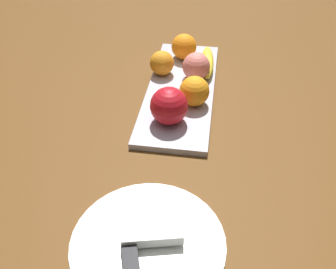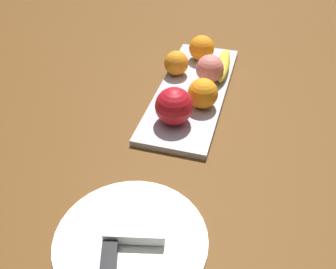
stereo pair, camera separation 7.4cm
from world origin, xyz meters
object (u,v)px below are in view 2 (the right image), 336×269
(orange_near_banana, at_px, (202,48))
(apple, at_px, (174,106))
(orange_near_apple, at_px, (203,93))
(peach, at_px, (210,69))
(dinner_plate, at_px, (131,238))
(fruit_tray, at_px, (192,91))
(folded_napkin, at_px, (137,217))
(knife, at_px, (109,259))
(banana, at_px, (223,65))
(orange_center, at_px, (176,63))

(orange_near_banana, bearing_deg, apple, -179.85)
(orange_near_apple, distance_m, peach, 0.11)
(dinner_plate, bearing_deg, fruit_tray, 0.00)
(dinner_plate, bearing_deg, folded_napkin, 0.00)
(apple, height_order, knife, apple)
(fruit_tray, xyz_separation_m, dinner_plate, (-0.44, 0.00, -0.00))
(fruit_tray, distance_m, knife, 0.49)
(orange_near_apple, bearing_deg, banana, -6.51)
(folded_napkin, bearing_deg, apple, 2.09)
(fruit_tray, height_order, apple, apple)
(orange_near_apple, relative_size, folded_napkin, 0.71)
(orange_near_apple, bearing_deg, fruit_tray, 30.02)
(orange_center, bearing_deg, dinner_plate, -173.49)
(knife, bearing_deg, banana, -25.18)
(orange_near_banana, height_order, peach, peach)
(peach, bearing_deg, knife, 174.97)
(orange_near_apple, height_order, knife, orange_near_apple)
(folded_napkin, relative_size, knife, 0.55)
(apple, xyz_separation_m, orange_near_banana, (0.29, 0.00, -0.01))
(orange_near_apple, relative_size, knife, 0.39)
(banana, distance_m, orange_near_banana, 0.08)
(apple, distance_m, knife, 0.35)
(peach, bearing_deg, folded_napkin, 176.01)
(orange_near_banana, bearing_deg, orange_center, 153.38)
(banana, height_order, knife, banana)
(apple, bearing_deg, folded_napkin, -177.91)
(apple, relative_size, orange_near_apple, 1.19)
(orange_near_banana, bearing_deg, peach, -157.53)
(knife, bearing_deg, folded_napkin, -28.96)
(orange_near_apple, bearing_deg, peach, 2.91)
(orange_near_banana, bearing_deg, folded_napkin, -178.91)
(folded_napkin, bearing_deg, banana, -6.32)
(orange_center, bearing_deg, folded_napkin, -173.06)
(orange_near_apple, relative_size, dinner_plate, 0.28)
(peach, relative_size, dinner_plate, 0.28)
(peach, height_order, folded_napkin, peach)
(banana, bearing_deg, orange_near_apple, 169.68)
(fruit_tray, xyz_separation_m, orange_near_apple, (-0.06, -0.04, 0.04))
(orange_near_apple, bearing_deg, orange_near_banana, 12.64)
(peach, xyz_separation_m, folded_napkin, (-0.45, 0.03, -0.03))
(peach, bearing_deg, fruit_tray, 145.94)
(apple, distance_m, dinner_plate, 0.30)
(banana, xyz_separation_m, orange_near_banana, (0.04, 0.07, 0.02))
(orange_center, xyz_separation_m, dinner_plate, (-0.50, -0.06, -0.04))
(orange_near_banana, relative_size, knife, 0.38)
(dinner_plate, bearing_deg, apple, 1.87)
(peach, xyz_separation_m, dinner_plate, (-0.49, 0.03, -0.04))
(folded_napkin, bearing_deg, orange_near_apple, -6.22)
(orange_center, height_order, peach, peach)
(peach, bearing_deg, orange_center, 83.27)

